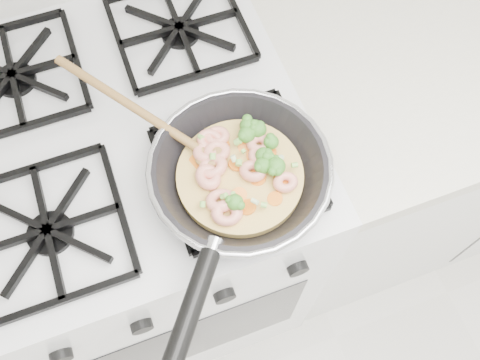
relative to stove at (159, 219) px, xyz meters
name	(u,v)px	position (x,y,z in m)	size (l,w,h in m)	color
stove	(159,219)	(0.00, 0.00, 0.00)	(0.60, 0.60, 0.92)	white
counter_right	(446,123)	(0.80, 0.00, -0.01)	(1.00, 0.60, 0.90)	white
skillet	(238,174)	(0.14, -0.18, 0.49)	(0.35, 0.51, 0.09)	black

